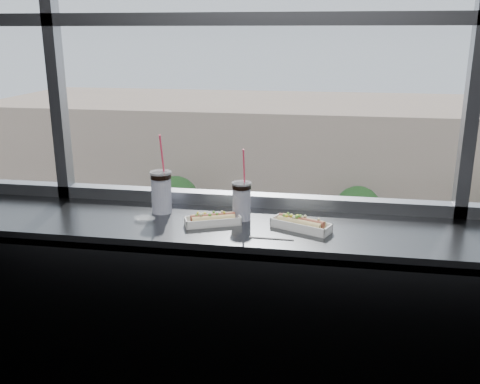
% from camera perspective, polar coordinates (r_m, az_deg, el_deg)
% --- Properties ---
extents(wall_back_lower, '(6.00, 0.00, 6.00)m').
position_cam_1_polar(wall_back_lower, '(2.93, 1.13, -11.69)').
color(wall_back_lower, black).
rests_on(wall_back_lower, ground).
extents(counter, '(6.00, 0.55, 0.06)m').
position_cam_1_polar(counter, '(2.47, 0.23, -4.02)').
color(counter, '#4C4E50').
rests_on(counter, ground).
extents(counter_fascia, '(6.00, 0.04, 1.04)m').
position_cam_1_polar(counter_fascia, '(2.48, -0.81, -17.43)').
color(counter_fascia, '#4C4E50').
rests_on(counter_fascia, ground).
extents(hotdog_tray_left, '(0.26, 0.17, 0.06)m').
position_cam_1_polar(hotdog_tray_left, '(2.43, -2.92, -2.94)').
color(hotdog_tray_left, white).
rests_on(hotdog_tray_left, counter).
extents(hotdog_tray_right, '(0.28, 0.19, 0.07)m').
position_cam_1_polar(hotdog_tray_right, '(2.39, 6.53, -3.38)').
color(hotdog_tray_right, white).
rests_on(hotdog_tray_right, counter).
extents(soda_cup_left, '(0.11, 0.11, 0.39)m').
position_cam_1_polar(soda_cup_left, '(2.60, -8.40, 0.22)').
color(soda_cup_left, white).
rests_on(soda_cup_left, counter).
extents(soda_cup_right, '(0.09, 0.09, 0.34)m').
position_cam_1_polar(soda_cup_right, '(2.48, 0.17, -0.75)').
color(soda_cup_right, white).
rests_on(soda_cup_right, counter).
extents(loose_straw, '(0.19, 0.01, 0.01)m').
position_cam_1_polar(loose_straw, '(2.28, 3.38, -4.95)').
color(loose_straw, white).
rests_on(loose_straw, counter).
extents(wrapper, '(0.10, 0.07, 0.02)m').
position_cam_1_polar(wrapper, '(2.53, -10.15, -2.76)').
color(wrapper, silver).
rests_on(wrapper, counter).
extents(plaza_ground, '(120.00, 120.00, 0.00)m').
position_cam_1_polar(plaza_ground, '(47.83, 8.93, 0.75)').
color(plaza_ground, gray).
rests_on(plaza_ground, ground).
extents(street_asphalt, '(80.00, 10.00, 0.06)m').
position_cam_1_polar(street_asphalt, '(25.99, 7.83, -13.31)').
color(street_asphalt, black).
rests_on(street_asphalt, plaza_ground).
extents(far_sidewalk, '(80.00, 6.00, 0.04)m').
position_cam_1_polar(far_sidewalk, '(33.17, 8.38, -6.46)').
color(far_sidewalk, gray).
rests_on(far_sidewalk, plaza_ground).
extents(far_building, '(50.00, 14.00, 8.00)m').
position_cam_1_polar(far_building, '(41.53, 9.02, 4.01)').
color(far_building, tan).
rests_on(far_building, plaza_ground).
extents(car_far_a, '(2.90, 6.83, 2.27)m').
position_cam_1_polar(car_far_a, '(30.73, -10.25, -6.10)').
color(car_far_a, black).
rests_on(car_far_a, street_asphalt).
extents(car_far_b, '(2.46, 5.77, 1.91)m').
position_cam_1_polar(car_far_b, '(29.33, 16.08, -8.04)').
color(car_far_b, '#A03332').
rests_on(car_far_b, street_asphalt).
extents(car_near_b, '(3.05, 6.11, 1.96)m').
position_cam_1_polar(car_near_b, '(23.34, -11.32, -14.36)').
color(car_near_b, black).
rests_on(car_near_b, street_asphalt).
extents(car_near_c, '(3.07, 6.59, 2.15)m').
position_cam_1_polar(car_near_c, '(22.00, 10.17, -16.11)').
color(car_near_c, '#A41D22').
rests_on(car_near_c, street_asphalt).
extents(pedestrian_c, '(0.63, 0.84, 1.90)m').
position_cam_1_polar(pedestrian_c, '(34.16, 19.25, -4.81)').
color(pedestrian_c, '#66605B').
rests_on(pedestrian_c, far_sidewalk).
extents(pedestrian_b, '(0.91, 0.68, 2.05)m').
position_cam_1_polar(pedestrian_b, '(33.39, 8.03, -4.36)').
color(pedestrian_b, '#66605B').
rests_on(pedestrian_b, far_sidewalk).
extents(pedestrian_d, '(0.61, 0.81, 1.82)m').
position_cam_1_polar(pedestrian_d, '(33.64, 23.93, -5.74)').
color(pedestrian_d, '#66605B').
rests_on(pedestrian_d, far_sidewalk).
extents(pedestrian_a, '(0.83, 0.62, 1.86)m').
position_cam_1_polar(pedestrian_a, '(33.68, -3.41, -4.20)').
color(pedestrian_a, '#66605B').
rests_on(pedestrian_a, far_sidewalk).
extents(tree_left, '(2.85, 2.85, 4.45)m').
position_cam_1_polar(tree_left, '(33.44, -6.86, -0.73)').
color(tree_left, '#47382B').
rests_on(tree_left, far_sidewalk).
extents(tree_center, '(2.78, 2.78, 4.35)m').
position_cam_1_polar(tree_center, '(32.19, 12.44, -1.84)').
color(tree_center, '#47382B').
rests_on(tree_center, far_sidewalk).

